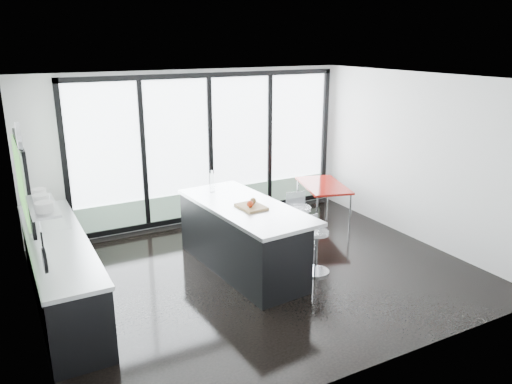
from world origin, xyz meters
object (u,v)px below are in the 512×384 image
island (241,237)px  red_table (323,202)px  bar_stool_far (299,227)px  bar_stool_near (316,252)px

island → red_table: 2.63m
island → red_table: bearing=27.2°
island → bar_stool_far: island is taller
red_table → bar_stool_near: bearing=-127.9°
island → bar_stool_near: (0.91, -0.64, -0.18)m
bar_stool_near → red_table: (1.43, 1.84, 0.02)m
bar_stool_near → bar_stool_far: 0.95m
island → bar_stool_far: (1.19, 0.27, -0.15)m
bar_stool_far → red_table: 1.47m
bar_stool_far → red_table: (1.14, 0.93, -0.01)m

